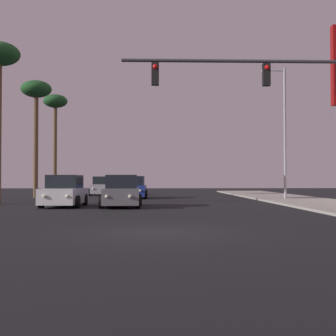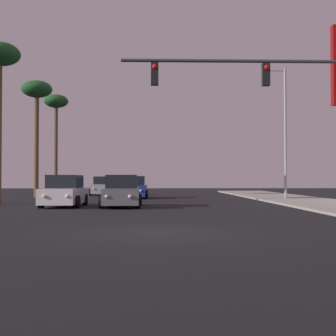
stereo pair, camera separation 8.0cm
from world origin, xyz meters
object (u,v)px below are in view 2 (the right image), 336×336
street_lamp (283,126)px  palm_tree_mid (37,96)px  car_white (64,192)px  palm_tree_far (56,107)px  car_silver (103,187)px  car_grey (122,192)px  car_blue (134,188)px  traffic_light_mast (277,96)px

street_lamp → palm_tree_mid: size_ratio=0.98×
car_white → street_lamp: 15.95m
car_white → palm_tree_far: palm_tree_far is taller
car_silver → palm_tree_mid: palm_tree_mid is taller
car_grey → car_blue: same height
car_grey → palm_tree_far: bearing=-71.9°
car_grey → car_silver: 17.77m
palm_tree_far → car_grey: bearing=-69.9°
car_grey → palm_tree_mid: palm_tree_mid is taller
car_white → palm_tree_far: bearing=-74.6°
car_grey → street_lamp: size_ratio=0.48×
car_grey → car_silver: size_ratio=1.00×
palm_tree_far → palm_tree_mid: palm_tree_far is taller
street_lamp → car_silver: bearing=143.0°
car_blue → car_white: (-3.21, -10.62, 0.00)m
car_blue → car_silver: same height
car_silver → car_white: 17.20m
traffic_light_mast → palm_tree_mid: size_ratio=0.98×
car_grey → car_blue: bearing=-92.9°
traffic_light_mast → car_silver: bearing=112.2°
car_white → palm_tree_mid: 14.79m
car_white → car_grey: bearing=176.1°
car_white → street_lamp: bearing=-150.6°
car_silver → car_white: same height
car_blue → palm_tree_far: bearing=-53.1°
palm_tree_mid → car_white: bearing=-69.3°
traffic_light_mast → palm_tree_mid: 23.46m
car_grey → car_silver: bearing=-82.5°
car_silver → car_grey: bearing=97.8°
car_white → street_lamp: (13.65, 7.01, 4.36)m
car_grey → palm_tree_mid: size_ratio=0.47×
traffic_light_mast → palm_tree_mid: bearing=127.8°
palm_tree_mid → car_blue: bearing=-10.5°
car_grey → traffic_light_mast: traffic_light_mast is taller
street_lamp → car_grey: bearing=-145.3°
car_grey → traffic_light_mast: bearing=136.1°
car_white → palm_tree_mid: (-4.55, 12.06, 7.25)m
car_silver → palm_tree_far: bearing=-44.3°
street_lamp → palm_tree_far: (-18.80, 15.05, 3.52)m
car_white → car_blue: bearing=-104.6°
car_blue → palm_tree_far: size_ratio=0.44×
palm_tree_far → palm_tree_mid: size_ratio=1.08×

